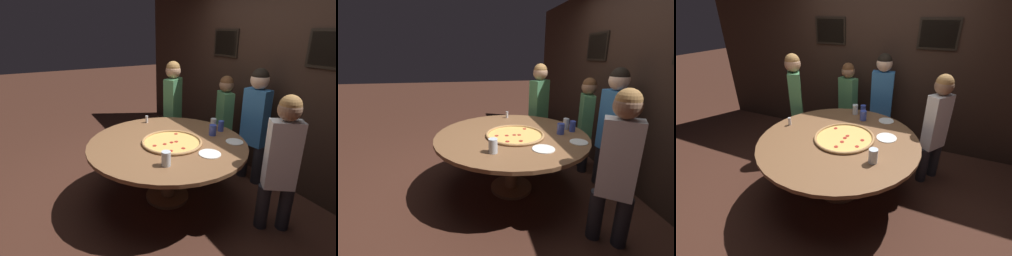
{
  "view_description": "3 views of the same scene",
  "coord_description": "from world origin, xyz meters",
  "views": [
    {
      "loc": [
        2.39,
        -1.32,
        1.93
      ],
      "look_at": [
        0.02,
        -0.0,
        0.91
      ],
      "focal_mm": 28.0,
      "sensor_mm": 36.0,
      "label": 1
    },
    {
      "loc": [
        2.46,
        -0.5,
        1.65
      ],
      "look_at": [
        -0.03,
        -0.06,
        0.81
      ],
      "focal_mm": 24.0,
      "sensor_mm": 36.0,
      "label": 2
    },
    {
      "loc": [
        0.93,
        -1.99,
        2.0
      ],
      "look_at": [
        0.05,
        0.04,
        0.86
      ],
      "focal_mm": 24.0,
      "sensor_mm": 36.0,
      "label": 3
    }
  ],
  "objects": [
    {
      "name": "diner_centre_back",
      "position": [
        0.98,
        0.69,
        0.8
      ],
      "size": [
        0.31,
        0.36,
        1.41
      ],
      "rotation": [
        0.0,
        0.0,
        -2.18
      ],
      "color": "#232328",
      "rests_on": "ground_plane"
    },
    {
      "name": "diner_side_right",
      "position": [
        -0.37,
        1.15,
        0.76
      ],
      "size": [
        0.36,
        0.23,
        1.35
      ],
      "rotation": [
        0.0,
        0.0,
        2.83
      ],
      "color": "#232328",
      "rests_on": "ground_plane"
    },
    {
      "name": "dining_table",
      "position": [
        0.0,
        0.0,
        0.63
      ],
      "size": [
        1.79,
        1.79,
        0.74
      ],
      "color": "brown",
      "rests_on": "ground_plane"
    },
    {
      "name": "diner_far_left",
      "position": [
        -1.01,
        0.66,
        0.86
      ],
      "size": [
        0.32,
        0.39,
        1.51
      ],
      "rotation": [
        0.0,
        0.0,
        2.15
      ],
      "color": "#232328",
      "rests_on": "ground_plane"
    },
    {
      "name": "diner_side_left",
      "position": [
        0.17,
        1.19,
        0.86
      ],
      "size": [
        0.39,
        0.23,
        1.51
      ],
      "rotation": [
        0.0,
        0.0,
        -3.0
      ],
      "color": "#232328",
      "rests_on": "ground_plane"
    },
    {
      "name": "drink_cup_by_shaker",
      "position": [
        0.09,
        0.58,
        0.8
      ],
      "size": [
        0.09,
        0.09,
        0.13
      ],
      "primitive_type": "cylinder",
      "color": "#384CB7",
      "rests_on": "dining_table"
    },
    {
      "name": "drink_cup_beside_pizza",
      "position": [
        0.03,
        0.75,
        0.81
      ],
      "size": [
        0.07,
        0.07,
        0.13
      ],
      "primitive_type": "cylinder",
      "color": "#384CB7",
      "rests_on": "dining_table"
    },
    {
      "name": "drink_cup_far_right",
      "position": [
        -0.08,
        0.72,
        0.81
      ],
      "size": [
        0.07,
        0.07,
        0.14
      ],
      "primitive_type": "cylinder",
      "color": "silver",
      "rests_on": "dining_table"
    },
    {
      "name": "ground_plane",
      "position": [
        0.0,
        0.0,
        0.0
      ],
      "size": [
        24.0,
        24.0,
        0.0
      ],
      "primitive_type": "plane",
      "color": "#422319"
    },
    {
      "name": "drink_cup_front_edge",
      "position": [
        0.48,
        -0.28,
        0.81
      ],
      "size": [
        0.09,
        0.09,
        0.14
      ],
      "primitive_type": "cylinder",
      "color": "silver",
      "rests_on": "dining_table"
    },
    {
      "name": "white_plate_left_side",
      "position": [
        0.38,
        0.66,
        0.74
      ],
      "size": [
        0.19,
        0.19,
        0.01
      ],
      "primitive_type": "cylinder",
      "color": "white",
      "rests_on": "dining_table"
    },
    {
      "name": "giant_pizza",
      "position": [
        0.06,
        0.03,
        0.75
      ],
      "size": [
        0.68,
        0.68,
        0.03
      ],
      "color": "#EAB75B",
      "rests_on": "dining_table"
    },
    {
      "name": "condiment_shaker",
      "position": [
        -0.71,
        0.07,
        0.79
      ],
      "size": [
        0.04,
        0.04,
        0.1
      ],
      "color": "silver",
      "rests_on": "dining_table"
    },
    {
      "name": "white_plate_right_side",
      "position": [
        0.49,
        0.23,
        0.74
      ],
      "size": [
        0.23,
        0.23,
        0.01
      ],
      "primitive_type": "cylinder",
      "color": "white",
      "rests_on": "dining_table"
    },
    {
      "name": "back_wall",
      "position": [
        0.0,
        1.5,
        1.3
      ],
      "size": [
        6.4,
        0.08,
        2.6
      ],
      "color": "black",
      "rests_on": "ground_plane"
    }
  ]
}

